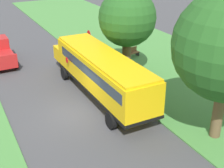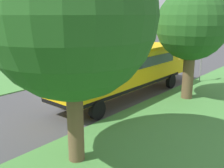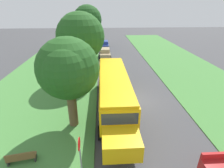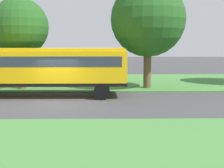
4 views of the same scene
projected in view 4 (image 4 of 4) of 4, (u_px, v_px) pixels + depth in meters
name	position (u px, v px, depth m)	size (l,w,h in m)	color
ground_plane	(56.00, 103.00, 18.14)	(120.00, 120.00, 0.00)	#424244
grass_verge	(74.00, 82.00, 28.05)	(12.00, 80.00, 0.08)	#47843D
grass_far_side	(6.00, 161.00, 9.22)	(10.00, 80.00, 0.07)	#47843D
school_bus	(41.00, 67.00, 20.24)	(2.84, 12.42, 3.16)	yellow
oak_tree_beside_bus	(17.00, 27.00, 23.10)	(4.29, 4.49, 6.83)	brown
oak_tree_roadside_mid	(150.00, 19.00, 23.21)	(5.61, 5.61, 8.06)	brown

